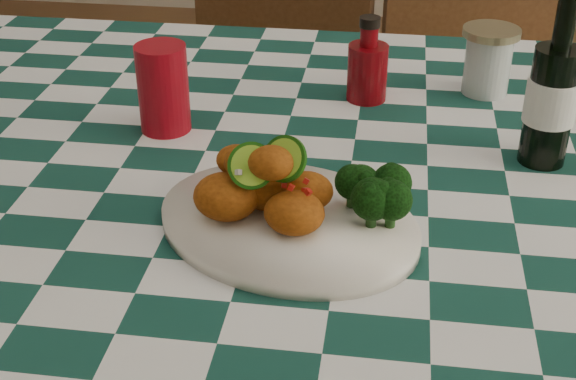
% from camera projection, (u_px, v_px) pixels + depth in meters
% --- Properties ---
extents(dining_table, '(1.66, 1.06, 0.79)m').
position_uv_depth(dining_table, '(342.00, 374.00, 1.30)').
color(dining_table, '#123D34').
rests_on(dining_table, ground).
extents(plate, '(0.39, 0.36, 0.02)m').
position_uv_depth(plate, '(288.00, 224.00, 0.94)').
color(plate, white).
rests_on(plate, dining_table).
extents(fried_chicken_pile, '(0.14, 0.11, 0.09)m').
position_uv_depth(fried_chicken_pile, '(273.00, 182.00, 0.92)').
color(fried_chicken_pile, '#A24D0F').
rests_on(fried_chicken_pile, plate).
extents(broccoli_side, '(0.08, 0.08, 0.06)m').
position_uv_depth(broccoli_side, '(370.00, 196.00, 0.92)').
color(broccoli_side, black).
rests_on(broccoli_side, plate).
extents(red_tumbler, '(0.09, 0.09, 0.13)m').
position_uv_depth(red_tumbler, '(163.00, 88.00, 1.15)').
color(red_tumbler, maroon).
rests_on(red_tumbler, dining_table).
extents(ketchup_bottle, '(0.08, 0.08, 0.13)m').
position_uv_depth(ketchup_bottle, '(368.00, 59.00, 1.24)').
color(ketchup_bottle, '#61040A').
rests_on(ketchup_bottle, dining_table).
extents(mason_jar, '(0.10, 0.10, 0.11)m').
position_uv_depth(mason_jar, '(488.00, 61.00, 1.27)').
color(mason_jar, '#B2BCBA').
rests_on(mason_jar, dining_table).
extents(beer_bottle, '(0.08, 0.08, 0.23)m').
position_uv_depth(beer_bottle, '(554.00, 82.00, 1.04)').
color(beer_bottle, black).
rests_on(beer_bottle, dining_table).
extents(wooden_chair_left, '(0.56, 0.57, 1.01)m').
position_uv_depth(wooden_chair_left, '(251.00, 105.00, 1.92)').
color(wooden_chair_left, '#472814').
rests_on(wooden_chair_left, ground).
extents(wooden_chair_right, '(0.57, 0.58, 1.02)m').
position_uv_depth(wooden_chair_right, '(497.00, 117.00, 1.85)').
color(wooden_chair_right, '#472814').
rests_on(wooden_chair_right, ground).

